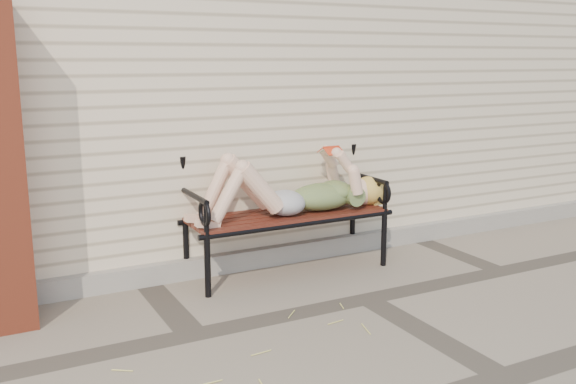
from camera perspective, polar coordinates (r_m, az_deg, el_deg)
ground at (r=4.48m, az=7.03°, el=-9.41°), size 80.00×80.00×0.00m
house_wall at (r=6.85m, az=-7.25°, el=10.78°), size 8.00×4.00×3.00m
foundation_strip at (r=5.24m, az=1.01°, el=-5.29°), size 8.00×0.10×0.15m
garden_bench at (r=4.92m, az=-0.58°, el=0.01°), size 1.68×0.67×1.08m
reading_woman at (r=4.81m, az=0.29°, el=0.17°), size 1.58×0.36×0.50m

